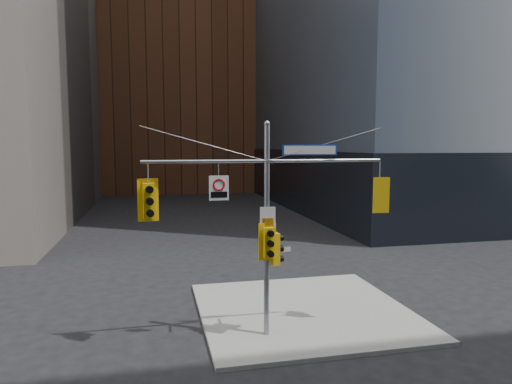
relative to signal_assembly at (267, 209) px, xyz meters
name	(u,v)px	position (x,y,z in m)	size (l,w,h in m)	color
ground	(283,366)	(0.00, -1.99, -4.42)	(160.00, 160.00, 0.00)	black
sidewalk_corner	(304,310)	(2.00, 2.01, -4.34)	(8.00, 8.00, 0.15)	gray
podium_ne	(446,177)	(28.00, 30.01, -1.42)	(36.40, 36.40, 6.00)	black
brick_midrise	(176,95)	(0.00, 56.01, 9.58)	(26.00, 20.00, 28.00)	brown
signal_assembly	(267,209)	(0.00, 0.00, 0.00)	(8.00, 0.80, 7.30)	gray
traffic_light_west_arm	(149,201)	(-3.77, 0.01, 0.38)	(0.65, 0.56, 1.35)	#E4AF0C
traffic_light_east_arm	(379,195)	(4.03, 0.00, 0.38)	(0.59, 0.48, 1.23)	#E4AF0C
traffic_light_pole_side	(276,249)	(0.32, 0.01, -1.35)	(0.45, 0.38, 1.07)	#E4AF0C
traffic_light_pole_front	(269,243)	(0.00, -0.27, -1.06)	(0.59, 0.48, 1.23)	#E4AF0C
street_sign_blade	(310,150)	(1.46, 0.00, 1.93)	(1.84, 0.24, 0.36)	navy
regulatory_sign_arm	(219,187)	(-1.58, -0.02, 0.76)	(0.64, 0.08, 0.79)	silver
regulatory_sign_pole	(268,218)	(0.00, -0.12, -0.26)	(0.51, 0.09, 0.67)	silver
street_blade_ew	(280,250)	(0.45, 0.01, -1.39)	(0.77, 0.11, 0.15)	silver
street_blade_ns	(263,255)	(0.00, 0.46, -1.63)	(0.05, 0.76, 0.15)	#145926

